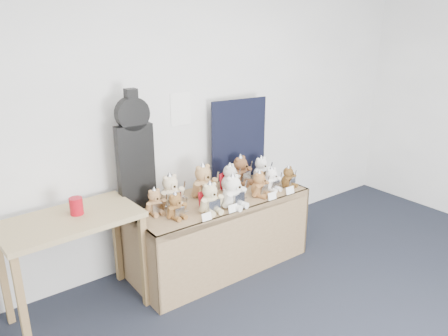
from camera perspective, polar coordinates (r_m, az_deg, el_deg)
room_shell at (r=4.02m, az=-5.67°, el=7.68°), size 6.00×6.00×6.00m
display_table at (r=3.95m, az=-0.15°, el=-6.18°), size 1.64×0.69×0.68m
side_table at (r=3.47m, az=-19.30°, el=-8.08°), size 1.02×0.60×0.83m
guitar_case at (r=3.64m, az=-11.56°, el=2.06°), size 0.31×0.10×1.01m
navy_board at (r=4.31m, az=1.94°, el=3.75°), size 0.60×0.10×0.80m
red_cup at (r=3.43m, az=-18.73°, el=-4.73°), size 0.10×0.10×0.13m
teddy_front_far_left at (r=3.55m, az=-6.31°, el=-5.03°), size 0.20×0.17×0.24m
teddy_front_left at (r=3.62m, az=-1.80°, el=-4.05°), size 0.24×0.20×0.29m
teddy_front_centre at (r=3.71m, az=1.22°, el=-3.22°), size 0.27×0.24×0.33m
teddy_front_right at (r=3.96m, az=4.67°, el=-2.22°), size 0.22×0.20×0.26m
teddy_front_far_right at (r=4.10m, az=6.26°, el=-1.57°), size 0.20×0.17×0.25m
teddy_front_end at (r=4.21m, az=8.42°, el=-1.24°), size 0.19×0.17×0.23m
teddy_back_left at (r=3.77m, az=-6.97°, el=-3.04°), size 0.26×0.20×0.32m
teddy_back_centre_left at (r=3.92m, az=-2.68°, el=-1.88°), size 0.28×0.22×0.35m
teddy_back_centre_right at (r=4.06m, az=0.82°, el=-1.41°), size 0.24×0.23×0.29m
teddy_back_right at (r=4.23m, az=2.22°, el=-0.44°), size 0.27×0.24×0.32m
teddy_back_end at (r=4.32m, az=4.89°, el=-0.26°), size 0.23×0.18×0.28m
teddy_back_far_left at (r=3.64m, az=-9.00°, el=-4.45°), size 0.20×0.16×0.25m
entry_card_a at (r=3.50m, az=-2.27°, el=-6.38°), size 0.09×0.02×0.06m
entry_card_b at (r=3.64m, az=1.19°, el=-5.29°), size 0.09×0.02×0.07m
entry_card_c at (r=3.90m, az=6.31°, el=-3.66°), size 0.09×0.02×0.07m
entry_card_d at (r=4.05m, az=8.62°, el=-2.91°), size 0.10×0.02×0.07m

